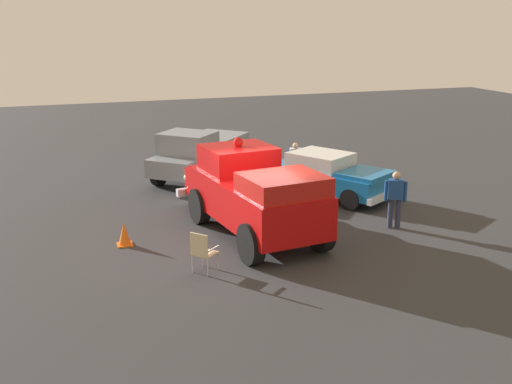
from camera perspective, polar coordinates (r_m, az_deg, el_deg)
name	(u,v)px	position (r m, az deg, el deg)	size (l,w,h in m)	color
ground_plane	(255,243)	(16.69, -0.13, -4.72)	(60.00, 60.00, 0.00)	#333335
vintage_fire_truck	(252,192)	(17.05, -0.35, -0.04)	(2.99, 6.18, 2.59)	black
classic_hot_rod	(329,175)	(20.92, 6.72, 1.59)	(3.81, 4.69, 1.46)	black
parked_pickup	(200,153)	(23.11, -5.21, 3.64)	(4.58, 4.74, 1.90)	black
lawn_chair_near_truck	(295,161)	(23.58, 3.63, 2.92)	(0.62, 0.61, 1.02)	#B7BABF
lawn_chair_by_car	(202,250)	(14.65, -5.00, -5.32)	(0.69, 0.69, 1.02)	#B7BABF
spectator_seated	(295,159)	(23.42, 3.67, 3.10)	(0.50, 0.61, 1.29)	#383842
spectator_standing	(395,196)	(18.00, 12.76, -0.34)	(0.60, 0.44, 1.68)	#2D334C
traffic_cone	(124,234)	(16.80, -12.08, -3.84)	(0.40, 0.40, 0.64)	orange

